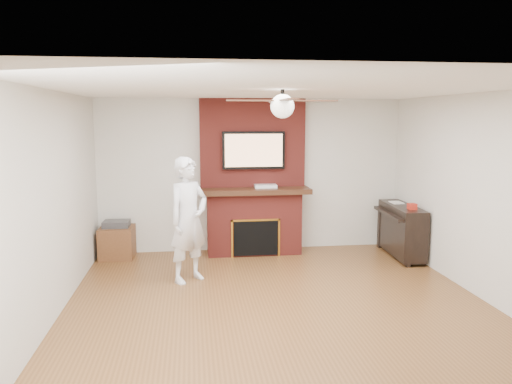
{
  "coord_description": "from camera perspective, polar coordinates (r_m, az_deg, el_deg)",
  "views": [
    {
      "loc": [
        -1.0,
        -5.39,
        2.2
      ],
      "look_at": [
        -0.17,
        0.9,
        1.25
      ],
      "focal_mm": 35.0,
      "sensor_mm": 36.0,
      "label": 1
    }
  ],
  "objects": [
    {
      "name": "candle_cream",
      "position": [
        8.1,
        1.01,
        -6.79
      ],
      "size": [
        0.08,
        0.08,
        0.12
      ],
      "primitive_type": "cylinder",
      "color": "beige",
      "rests_on": "ground"
    },
    {
      "name": "tv",
      "position": [
        7.98,
        -0.28,
        4.79
      ],
      "size": [
        1.0,
        0.08,
        0.6
      ],
      "color": "black",
      "rests_on": "fireplace"
    },
    {
      "name": "room_shell",
      "position": [
        5.57,
        2.95,
        -1.31
      ],
      "size": [
        5.36,
        5.86,
        2.86
      ],
      "color": "brown",
      "rests_on": "ground"
    },
    {
      "name": "candle_blue",
      "position": [
        8.11,
        1.0,
        -6.91
      ],
      "size": [
        0.06,
        0.06,
        0.08
      ],
      "primitive_type": "cylinder",
      "color": "#2B4A83",
      "rests_on": "ground"
    },
    {
      "name": "person",
      "position": [
        6.74,
        -7.72,
        -3.17
      ],
      "size": [
        0.74,
        0.71,
        1.69
      ],
      "primitive_type": "imported",
      "rotation": [
        0.0,
        0.0,
        0.7
      ],
      "color": "silver",
      "rests_on": "ground"
    },
    {
      "name": "candle_green",
      "position": [
        8.13,
        0.11,
        -6.81
      ],
      "size": [
        0.07,
        0.07,
        0.1
      ],
      "primitive_type": "cylinder",
      "color": "#466D2B",
      "rests_on": "ground"
    },
    {
      "name": "ceiling_fan",
      "position": [
        5.49,
        3.04,
        9.88
      ],
      "size": [
        1.21,
        1.21,
        0.31
      ],
      "color": "black",
      "rests_on": "room_shell"
    },
    {
      "name": "fireplace",
      "position": [
        8.09,
        -0.32,
        -0.03
      ],
      "size": [
        1.78,
        0.64,
        2.5
      ],
      "color": "maroon",
      "rests_on": "ground"
    },
    {
      "name": "piano",
      "position": [
        8.27,
        16.25,
        -4.1
      ],
      "size": [
        0.53,
        1.28,
        0.91
      ],
      "rotation": [
        0.0,
        0.0,
        -0.06
      ],
      "color": "black",
      "rests_on": "ground"
    },
    {
      "name": "cable_box",
      "position": [
        8.01,
        1.09,
        0.67
      ],
      "size": [
        0.36,
        0.21,
        0.05
      ],
      "primitive_type": "cube",
      "rotation": [
        0.0,
        0.0,
        -0.02
      ],
      "color": "silver",
      "rests_on": "fireplace"
    },
    {
      "name": "candle_orange",
      "position": [
        8.08,
        -1.8,
        -6.86
      ],
      "size": [
        0.07,
        0.07,
        0.11
      ],
      "primitive_type": "cylinder",
      "color": "#B88515",
      "rests_on": "ground"
    },
    {
      "name": "side_table",
      "position": [
        8.19,
        -15.59,
        -5.39
      ],
      "size": [
        0.53,
        0.53,
        0.6
      ],
      "rotation": [
        0.0,
        0.0,
        -0.04
      ],
      "color": "#542F18",
      "rests_on": "ground"
    }
  ]
}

